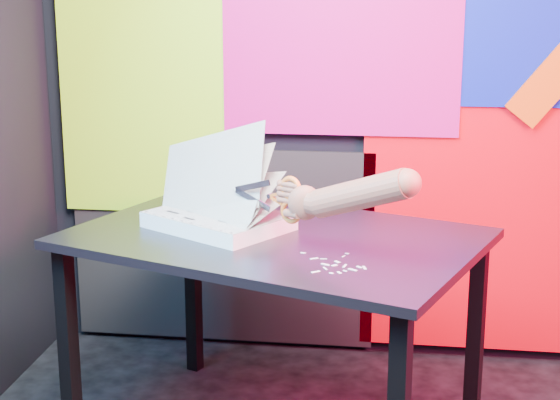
# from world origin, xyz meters

# --- Properties ---
(room) EXTENTS (3.01, 3.01, 2.71)m
(room) POSITION_xyz_m (0.00, 0.00, 1.35)
(room) COLOR black
(room) RESTS_ON ground
(backdrop) EXTENTS (2.88, 0.05, 2.08)m
(backdrop) POSITION_xyz_m (0.06, 1.46, 0.96)
(backdrop) COLOR red
(backdrop) RESTS_ON ground
(work_table) EXTENTS (1.50, 1.25, 0.75)m
(work_table) POSITION_xyz_m (-0.40, 0.66, 0.67)
(work_table) COLOR black
(work_table) RESTS_ON ground
(printout_stack) EXTENTS (0.53, 0.49, 0.39)m
(printout_stack) POSITION_xyz_m (-0.60, 0.71, 0.78)
(printout_stack) COLOR silver
(printout_stack) RESTS_ON work_table
(scissors) EXTENTS (0.23, 0.15, 0.15)m
(scissors) POSITION_xyz_m (-0.35, 0.54, 0.90)
(scissors) COLOR #ACADBB
(scissors) RESTS_ON printout_stack
(hand_forearm) EXTENTS (0.43, 0.28, 0.21)m
(hand_forearm) POSITION_xyz_m (-0.14, 0.41, 0.95)
(hand_forearm) COLOR #9F4632
(hand_forearm) RESTS_ON work_table
(paper_clippings) EXTENTS (0.21, 0.20, 0.00)m
(paper_clippings) POSITION_xyz_m (-0.18, 0.36, 0.75)
(paper_clippings) COLOR silver
(paper_clippings) RESTS_ON work_table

